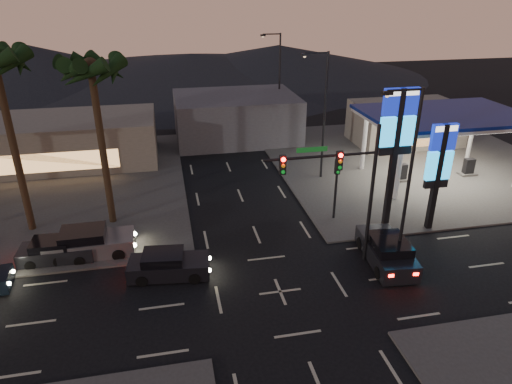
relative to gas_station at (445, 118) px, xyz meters
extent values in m
plane|color=black|center=(-16.00, -12.00, -5.08)|extent=(140.00, 140.00, 0.00)
cube|color=#47443F|center=(0.00, 4.00, -5.02)|extent=(24.00, 24.00, 0.12)
cube|color=#47443F|center=(-32.00, 4.00, -5.02)|extent=(24.00, 24.00, 0.12)
cylinder|color=silver|center=(-5.00, -3.00, -2.58)|extent=(0.36, 0.36, 5.00)
cylinder|color=silver|center=(-5.00, 3.00, -2.58)|extent=(0.36, 0.36, 5.00)
cylinder|color=silver|center=(5.00, 3.00, -2.58)|extent=(0.36, 0.36, 5.00)
cube|color=silver|center=(0.00, 0.00, 0.12)|extent=(12.00, 8.00, 0.50)
cube|color=white|center=(0.00, 0.00, -0.18)|extent=(11.60, 7.60, 0.06)
cube|color=navy|center=(0.00, 0.00, 0.27)|extent=(12.20, 8.20, 0.25)
cube|color=black|center=(-3.00, 0.00, -4.28)|extent=(0.80, 0.50, 1.40)
cube|color=black|center=(3.00, 0.00, -4.28)|extent=(0.80, 0.50, 1.40)
cube|color=#726B5B|center=(2.00, 9.00, -3.08)|extent=(10.00, 6.00, 4.00)
cube|color=black|center=(-7.50, -6.50, -0.58)|extent=(0.35, 0.35, 9.00)
cube|color=#0D1C99|center=(-7.50, -6.50, 3.12)|extent=(2.20, 0.30, 1.60)
cube|color=white|center=(-7.50, -6.50, 3.67)|extent=(1.98, 0.32, 0.35)
cube|color=#1797DE|center=(-7.50, -6.50, 1.32)|extent=(2.20, 0.30, 1.80)
cube|color=black|center=(-7.50, -6.50, 0.12)|extent=(2.09, 0.28, 0.50)
cube|color=black|center=(-5.00, -7.50, -1.58)|extent=(0.35, 0.35, 7.00)
cube|color=#0D1C99|center=(-5.00, -7.50, 1.12)|extent=(1.60, 0.30, 1.60)
cube|color=white|center=(-5.00, -7.50, 1.67)|extent=(1.44, 0.32, 0.35)
cube|color=#1797DE|center=(-5.00, -7.50, -0.68)|extent=(1.60, 0.30, 1.80)
cube|color=black|center=(-5.00, -7.50, -1.88)|extent=(1.52, 0.28, 0.50)
cylinder|color=black|center=(-10.50, -10.00, -1.08)|extent=(0.20, 0.20, 8.00)
cylinder|color=black|center=(-13.50, -10.00, 1.42)|extent=(6.00, 0.14, 0.14)
cube|color=#0C3F14|center=(-14.00, -10.00, 1.82)|extent=(1.60, 0.05, 0.25)
cube|color=black|center=(-12.50, -10.00, 1.12)|extent=(0.32, 0.25, 1.00)
sphere|color=#FF0C07|center=(-12.50, -10.15, 1.45)|extent=(0.22, 0.22, 0.22)
sphere|color=orange|center=(-12.50, -10.15, 1.12)|extent=(0.20, 0.20, 0.20)
sphere|color=#0CB226|center=(-12.50, -10.15, 0.79)|extent=(0.20, 0.20, 0.20)
cube|color=black|center=(-15.50, -10.00, 1.12)|extent=(0.32, 0.25, 1.00)
sphere|color=#FF0C07|center=(-15.50, -10.15, 1.45)|extent=(0.22, 0.22, 0.22)
sphere|color=orange|center=(-15.50, -10.15, 1.12)|extent=(0.20, 0.20, 0.20)
sphere|color=#0CB226|center=(-15.50, -10.15, 0.79)|extent=(0.20, 0.20, 0.20)
cylinder|color=black|center=(-10.50, -5.00, -3.08)|extent=(0.16, 0.16, 4.00)
cube|color=black|center=(-10.50, -5.00, -1.28)|extent=(0.32, 0.25, 1.00)
sphere|color=#FF0C07|center=(-10.50, -5.15, -0.95)|extent=(0.22, 0.22, 0.22)
sphere|color=orange|center=(-10.50, -5.15, -1.28)|extent=(0.20, 0.20, 0.20)
sphere|color=#0CB226|center=(-10.50, -5.15, -1.61)|extent=(0.20, 0.20, 0.20)
cylinder|color=black|center=(-9.00, -11.00, -0.08)|extent=(0.18, 0.18, 10.00)
cylinder|color=black|center=(-9.90, -11.00, 4.82)|extent=(1.80, 0.12, 0.12)
cube|color=black|center=(-10.80, -11.00, 4.72)|extent=(0.50, 0.25, 0.18)
sphere|color=#FFCC8C|center=(-10.80, -11.00, 4.60)|extent=(0.20, 0.20, 0.20)
cylinder|color=black|center=(-9.00, 2.00, -0.08)|extent=(0.18, 0.18, 10.00)
cylinder|color=black|center=(-9.90, 2.00, 4.82)|extent=(1.80, 0.12, 0.12)
cube|color=black|center=(-10.80, 2.00, 4.72)|extent=(0.50, 0.25, 0.18)
sphere|color=#FFCC8C|center=(-10.80, 2.00, 4.60)|extent=(0.20, 0.20, 0.20)
cylinder|color=black|center=(-9.00, 16.00, -0.08)|extent=(0.18, 0.18, 10.00)
cylinder|color=black|center=(-9.90, 16.00, 4.82)|extent=(1.80, 0.12, 0.12)
cube|color=black|center=(-10.80, 16.00, 4.72)|extent=(0.50, 0.25, 0.18)
sphere|color=#FFCC8C|center=(-10.80, 16.00, 4.60)|extent=(0.20, 0.20, 0.20)
cylinder|color=black|center=(-25.00, -2.50, 0.02)|extent=(0.44, 0.44, 10.20)
sphere|color=black|center=(-25.00, -2.50, 5.12)|extent=(0.90, 0.90, 0.90)
cone|color=black|center=(-23.70, -2.50, 4.82)|extent=(0.90, 2.74, 1.91)
cone|color=black|center=(-24.08, -1.58, 4.82)|extent=(2.57, 2.57, 1.91)
cone|color=black|center=(-25.00, -1.20, 4.82)|extent=(2.74, 0.90, 1.91)
cone|color=black|center=(-25.92, -1.58, 4.82)|extent=(2.57, 2.57, 1.91)
cone|color=black|center=(-26.30, -2.50, 4.82)|extent=(0.90, 2.74, 1.91)
cone|color=black|center=(-25.92, -3.42, 4.82)|extent=(2.57, 2.57, 1.91)
cone|color=black|center=(-25.00, -3.80, 4.82)|extent=(2.74, 0.90, 1.91)
cone|color=black|center=(-24.08, -3.42, 4.82)|extent=(2.57, 2.57, 1.91)
cylinder|color=black|center=(-30.00, -2.50, 0.32)|extent=(0.44, 0.44, 10.80)
cone|color=black|center=(-28.70, -2.50, 5.42)|extent=(0.90, 2.74, 1.91)
cone|color=black|center=(-29.08, -1.58, 5.42)|extent=(2.57, 2.57, 1.91)
cone|color=black|center=(-30.00, -1.20, 5.42)|extent=(2.74, 0.90, 1.91)
cone|color=black|center=(-29.08, -3.42, 5.42)|extent=(2.57, 2.57, 1.91)
cube|color=#726B5B|center=(-30.00, 10.00, -3.08)|extent=(16.00, 8.00, 4.00)
cube|color=#4C4C51|center=(-14.00, 14.00, -2.88)|extent=(12.00, 9.00, 4.40)
cone|color=black|center=(-41.00, 48.00, -2.08)|extent=(40.00, 40.00, 6.00)
cone|color=black|center=(-1.00, 48.00, -2.58)|extent=(50.00, 50.00, 5.00)
cone|color=black|center=(-16.00, 48.00, -3.08)|extent=(60.00, 60.00, 4.00)
cube|color=black|center=(-21.51, -9.39, -4.54)|extent=(4.47, 2.29, 0.88)
cube|color=black|center=(-21.80, -9.36, -3.96)|extent=(2.33, 1.90, 0.63)
cylinder|color=black|center=(-20.05, -8.73, -4.77)|extent=(0.65, 0.31, 0.62)
cylinder|color=black|center=(-20.25, -10.38, -4.77)|extent=(0.65, 0.31, 0.62)
cylinder|color=black|center=(-22.77, -8.41, -4.77)|extent=(0.65, 0.31, 0.62)
cylinder|color=black|center=(-22.96, -10.06, -4.77)|extent=(0.65, 0.31, 0.62)
sphere|color=#FFF2BF|center=(-19.31, -9.06, -4.48)|extent=(0.21, 0.21, 0.21)
sphere|color=#FFF2BF|center=(-19.44, -10.22, -4.48)|extent=(0.21, 0.21, 0.21)
cube|color=#FF140A|center=(-23.57, -8.56, -4.40)|extent=(0.11, 0.25, 0.14)
cube|color=#FF140A|center=(-23.71, -9.72, -4.40)|extent=(0.11, 0.25, 0.14)
cylinder|color=black|center=(-30.40, -8.02, -4.78)|extent=(0.61, 0.27, 0.59)
sphere|color=#FFF2BF|center=(-29.64, -8.20, -4.50)|extent=(0.20, 0.20, 0.20)
sphere|color=#FFF2BF|center=(-29.55, -9.31, -4.50)|extent=(0.20, 0.20, 0.20)
cube|color=slate|center=(-25.90, -6.32, -4.46)|extent=(4.97, 2.15, 1.01)
cube|color=black|center=(-26.24, -6.33, -3.79)|extent=(2.50, 1.95, 0.73)
cylinder|color=black|center=(-24.34, -5.34, -4.72)|extent=(0.72, 0.28, 0.72)
cylinder|color=black|center=(-24.31, -7.25, -4.72)|extent=(0.72, 0.28, 0.72)
cylinder|color=black|center=(-27.49, -5.39, -4.72)|extent=(0.72, 0.28, 0.72)
cylinder|color=black|center=(-27.46, -7.30, -4.72)|extent=(0.72, 0.28, 0.72)
sphere|color=#FFF2BF|center=(-23.44, -5.61, -4.38)|extent=(0.25, 0.25, 0.25)
sphere|color=#FFF2BF|center=(-23.42, -6.96, -4.38)|extent=(0.25, 0.25, 0.25)
cube|color=#FF140A|center=(-28.38, -5.68, -4.29)|extent=(0.09, 0.28, 0.16)
cube|color=#FF140A|center=(-28.36, -7.03, -4.29)|extent=(0.09, 0.28, 0.16)
cube|color=black|center=(-27.70, -6.58, -4.57)|extent=(4.12, 1.82, 0.83)
cube|color=black|center=(-27.98, -6.57, -4.02)|extent=(2.08, 1.63, 0.60)
cylinder|color=black|center=(-26.38, -5.83, -4.78)|extent=(0.60, 0.24, 0.59)
cylinder|color=black|center=(-26.42, -7.40, -4.78)|extent=(0.60, 0.24, 0.59)
cylinder|color=black|center=(-28.97, -5.75, -4.78)|extent=(0.60, 0.24, 0.59)
cylinder|color=black|center=(-29.02, -7.33, -4.78)|extent=(0.60, 0.24, 0.59)
sphere|color=#FFF2BF|center=(-25.65, -6.08, -4.51)|extent=(0.20, 0.20, 0.20)
sphere|color=#FFF2BF|center=(-25.68, -7.19, -4.51)|extent=(0.20, 0.20, 0.20)
cube|color=#FF140A|center=(-29.72, -5.97, -4.43)|extent=(0.08, 0.23, 0.13)
cube|color=#FF140A|center=(-29.75, -7.08, -4.43)|extent=(0.08, 0.23, 0.13)
cube|color=black|center=(-9.45, -10.49, -4.47)|extent=(2.50, 5.04, 1.00)
cube|color=black|center=(-9.48, -10.82, -3.81)|extent=(2.11, 2.60, 0.72)
cylinder|color=black|center=(-10.24, -8.86, -4.73)|extent=(0.33, 0.73, 0.71)
cylinder|color=black|center=(-8.37, -9.04, -4.73)|extent=(0.33, 0.73, 0.71)
cylinder|color=black|center=(-10.54, -11.94, -4.73)|extent=(0.33, 0.73, 0.71)
cylinder|color=black|center=(-8.66, -12.12, -4.73)|extent=(0.33, 0.73, 0.71)
cube|color=#FF140A|center=(-10.35, -12.85, -4.31)|extent=(0.28, 0.11, 0.15)
cube|color=#FF140A|center=(-9.02, -12.98, -4.31)|extent=(0.28, 0.11, 0.15)
camera|label=1|loc=(-21.10, -30.57, 9.34)|focal=32.00mm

